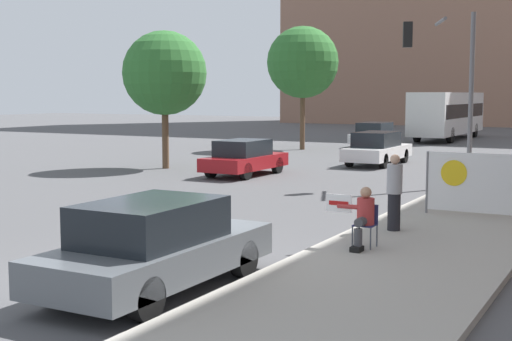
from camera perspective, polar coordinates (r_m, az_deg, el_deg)
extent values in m
plane|color=#4F4F51|center=(12.82, -7.91, -7.99)|extent=(160.00, 160.00, 0.00)
cylinder|color=#474C56|center=(14.02, 7.72, -5.31)|extent=(0.03, 0.03, 0.43)
cylinder|color=#474C56|center=(13.89, 9.15, -5.44)|extent=(0.03, 0.03, 0.43)
cylinder|color=#474C56|center=(14.36, 8.25, -5.05)|extent=(0.03, 0.03, 0.43)
cylinder|color=#474C56|center=(14.23, 9.65, -5.17)|extent=(0.03, 0.03, 0.43)
cube|color=navy|center=(14.08, 8.71, -4.34)|extent=(0.40, 0.40, 0.02)
cube|color=navy|center=(14.22, 8.98, -3.43)|extent=(0.40, 0.02, 0.38)
cylinder|color=#424247|center=(13.91, 8.49, -4.05)|extent=(0.18, 0.42, 0.18)
cylinder|color=#424247|center=(13.78, 8.16, -5.51)|extent=(0.16, 0.16, 0.43)
cube|color=black|center=(13.76, 8.07, -6.23)|extent=(0.20, 0.28, 0.10)
cylinder|color=#B23333|center=(14.06, 8.76, -3.24)|extent=(0.34, 0.34, 0.52)
sphere|color=tan|center=(14.01, 8.79, -1.75)|extent=(0.22, 0.22, 0.22)
cylinder|color=#B23333|center=(14.09, 7.41, -2.87)|extent=(0.45, 0.09, 0.09)
cube|color=white|center=(14.15, 6.64, -2.61)|extent=(0.54, 0.02, 0.35)
cube|color=#AD1414|center=(14.14, 6.62, -2.62)|extent=(0.41, 0.01, 0.08)
cylinder|color=black|center=(15.95, 10.98, -3.27)|extent=(0.28, 0.28, 0.82)
cylinder|color=#9E9EA3|center=(15.85, 11.03, -0.66)|extent=(0.34, 0.34, 0.65)
sphere|color=tan|center=(15.80, 11.06, 0.89)|extent=(0.21, 0.21, 0.21)
cylinder|color=slate|center=(18.43, 13.53, -0.91)|extent=(0.06, 0.06, 1.56)
cube|color=white|center=(18.15, 17.15, -0.96)|extent=(2.37, 0.02, 1.46)
cylinder|color=yellow|center=(18.22, 15.55, -0.20)|extent=(0.64, 0.01, 0.64)
cylinder|color=slate|center=(24.98, 16.82, 5.54)|extent=(0.16, 0.16, 5.69)
cylinder|color=slate|center=(24.92, 14.55, 11.46)|extent=(0.91, 2.01, 0.11)
cube|color=black|center=(24.76, 12.04, 10.58)|extent=(0.39, 0.39, 0.84)
sphere|color=green|center=(24.74, 12.03, 9.94)|extent=(0.18, 0.18, 0.18)
cube|color=#565B60|center=(11.50, -7.86, -6.84)|extent=(1.82, 4.40, 0.55)
cube|color=black|center=(11.24, -8.44, -4.05)|extent=(1.57, 2.29, 0.64)
cylinder|color=black|center=(13.09, -7.12, -6.25)|extent=(0.22, 0.64, 0.64)
cylinder|color=black|center=(12.24, -0.98, -7.07)|extent=(0.22, 0.64, 0.64)
cylinder|color=black|center=(11.05, -15.49, -8.75)|extent=(0.22, 0.64, 0.64)
cylinder|color=black|center=(10.04, -8.80, -10.11)|extent=(0.22, 0.64, 0.64)
cube|color=maroon|center=(27.45, -0.89, 0.69)|extent=(1.72, 4.13, 0.50)
cube|color=black|center=(27.26, -1.06, 1.83)|extent=(1.48, 2.15, 0.61)
cylinder|color=black|center=(28.94, -0.94, 0.57)|extent=(0.22, 0.64, 0.64)
cylinder|color=black|center=(28.24, 1.71, 0.43)|extent=(0.22, 0.64, 0.64)
cylinder|color=black|center=(26.75, -3.63, 0.10)|extent=(0.22, 0.64, 0.64)
cylinder|color=black|center=(25.99, -0.83, -0.06)|extent=(0.22, 0.64, 0.64)
cube|color=white|center=(32.09, 9.71, 1.43)|extent=(1.75, 4.72, 0.55)
cube|color=black|center=(31.87, 9.62, 2.49)|extent=(1.51, 2.45, 0.65)
cylinder|color=black|center=(33.73, 9.27, 1.27)|extent=(0.22, 0.64, 0.64)
cylinder|color=black|center=(33.26, 11.77, 1.16)|extent=(0.22, 0.64, 0.64)
cylinder|color=black|center=(31.00, 7.49, 0.88)|extent=(0.22, 0.64, 0.64)
cylinder|color=black|center=(30.48, 10.17, 0.75)|extent=(0.22, 0.64, 0.64)
cube|color=silver|center=(43.44, 9.54, 2.63)|extent=(1.82, 4.59, 0.54)
cube|color=black|center=(43.23, 9.48, 3.39)|extent=(1.56, 2.39, 0.64)
cylinder|color=black|center=(45.05, 9.17, 2.47)|extent=(0.22, 0.64, 0.64)
cylinder|color=black|center=(44.55, 11.11, 2.39)|extent=(0.22, 0.64, 0.64)
cylinder|color=black|center=(42.38, 7.89, 2.27)|extent=(0.22, 0.64, 0.64)
cylinder|color=black|center=(41.85, 9.93, 2.18)|extent=(0.22, 0.64, 0.64)
cube|color=silver|center=(51.07, 15.10, 4.47)|extent=(2.46, 11.82, 2.81)
cube|color=black|center=(51.06, 15.11, 4.66)|extent=(2.48, 11.22, 0.91)
cylinder|color=black|center=(54.93, 14.86, 3.19)|extent=(0.30, 1.04, 1.04)
cylinder|color=black|center=(54.46, 17.07, 3.10)|extent=(0.30, 1.04, 1.04)
cylinder|color=black|center=(47.85, 12.77, 2.84)|extent=(0.30, 1.04, 1.04)
cylinder|color=black|center=(47.31, 15.29, 2.74)|extent=(0.30, 1.04, 1.04)
cylinder|color=brown|center=(30.25, -7.26, 2.78)|extent=(0.28, 0.28, 2.77)
sphere|color=#2D6B2D|center=(30.22, -7.33, 7.75)|extent=(3.52, 3.52, 3.52)
cylinder|color=brown|center=(40.44, 3.73, 4.16)|extent=(0.28, 0.28, 3.50)
sphere|color=#2D6B2D|center=(40.46, 3.76, 8.64)|extent=(4.03, 4.03, 4.03)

